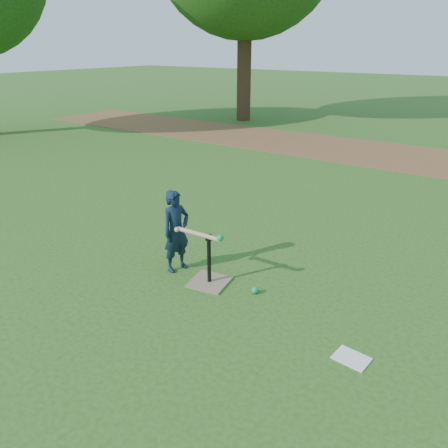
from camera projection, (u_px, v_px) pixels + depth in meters
The scene contains 7 objects.
ground at pixel (212, 272), 5.38m from camera, with size 80.00×80.00×0.00m, color #285116.
dirt_strip at pixel (389, 155), 11.05m from camera, with size 24.00×3.00×0.01m, color brown.
child at pixel (176, 231), 5.28m from camera, with size 0.37×0.25×1.03m, color black.
wiffle_ball_ground at pixel (255, 290), 4.92m from camera, with size 0.08×0.08×0.08m, color #0D974D.
clipboard at pixel (352, 358), 3.91m from camera, with size 0.30×0.23×0.01m, color white.
batting_tee at pixel (209, 274), 5.11m from camera, with size 0.50×0.50×0.61m.
swing_action at pixel (201, 234), 4.95m from camera, with size 0.68×0.11×0.11m.
Camera 1 is at (2.85, -3.79, 2.61)m, focal length 35.00 mm.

